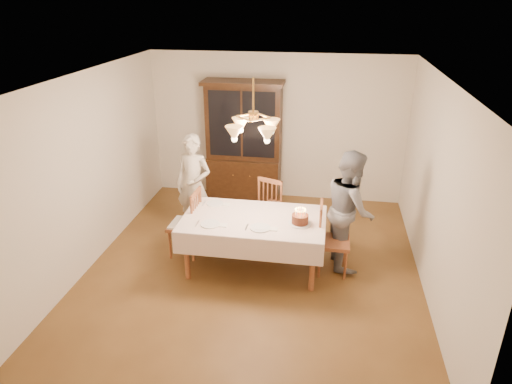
% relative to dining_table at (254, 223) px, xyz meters
% --- Properties ---
extents(ground, '(5.00, 5.00, 0.00)m').
position_rel_dining_table_xyz_m(ground, '(0.00, 0.00, -0.68)').
color(ground, brown).
rests_on(ground, ground).
extents(room_shell, '(5.00, 5.00, 5.00)m').
position_rel_dining_table_xyz_m(room_shell, '(0.00, 0.00, 0.90)').
color(room_shell, white).
rests_on(room_shell, ground).
extents(dining_table, '(1.90, 1.10, 0.76)m').
position_rel_dining_table_xyz_m(dining_table, '(0.00, 0.00, 0.00)').
color(dining_table, brown).
rests_on(dining_table, ground).
extents(china_hutch, '(1.38, 0.54, 2.16)m').
position_rel_dining_table_xyz_m(china_hutch, '(-0.56, 2.25, 0.36)').
color(china_hutch, black).
rests_on(china_hutch, ground).
extents(chair_far_side, '(0.56, 0.55, 1.00)m').
position_rel_dining_table_xyz_m(chair_far_side, '(0.17, 0.98, -0.24)').
color(chair_far_side, brown).
rests_on(chair_far_side, ground).
extents(chair_left_end, '(0.44, 0.46, 1.00)m').
position_rel_dining_table_xyz_m(chair_left_end, '(-1.03, 0.20, -0.23)').
color(chair_left_end, brown).
rests_on(chair_left_end, ground).
extents(chair_right_end, '(0.42, 0.44, 1.00)m').
position_rel_dining_table_xyz_m(chair_right_end, '(1.06, 0.07, -0.24)').
color(chair_right_end, brown).
rests_on(chair_right_end, ground).
extents(elderly_woman, '(0.64, 0.48, 1.59)m').
position_rel_dining_table_xyz_m(elderly_woman, '(-1.09, 0.88, 0.11)').
color(elderly_woman, beige).
rests_on(elderly_woman, ground).
extents(adult_in_grey, '(0.75, 0.89, 1.65)m').
position_rel_dining_table_xyz_m(adult_in_grey, '(1.26, 0.34, 0.14)').
color(adult_in_grey, slate).
rests_on(adult_in_grey, ground).
extents(birthday_cake, '(0.30, 0.30, 0.21)m').
position_rel_dining_table_xyz_m(birthday_cake, '(0.62, -0.07, 0.14)').
color(birthday_cake, white).
rests_on(birthday_cake, dining_table).
extents(place_setting_near_left, '(0.40, 0.25, 0.02)m').
position_rel_dining_table_xyz_m(place_setting_near_left, '(-0.51, -0.28, 0.08)').
color(place_setting_near_left, white).
rests_on(place_setting_near_left, dining_table).
extents(place_setting_near_right, '(0.41, 0.26, 0.02)m').
position_rel_dining_table_xyz_m(place_setting_near_right, '(0.14, -0.27, 0.08)').
color(place_setting_near_right, white).
rests_on(place_setting_near_right, dining_table).
extents(place_setting_far_left, '(0.38, 0.23, 0.02)m').
position_rel_dining_table_xyz_m(place_setting_far_left, '(-0.60, 0.34, 0.08)').
color(place_setting_far_left, white).
rests_on(place_setting_far_left, dining_table).
extents(chandelier, '(0.62, 0.62, 0.73)m').
position_rel_dining_table_xyz_m(chandelier, '(-0.00, -0.00, 1.29)').
color(chandelier, '#BF8C3F').
rests_on(chandelier, ground).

